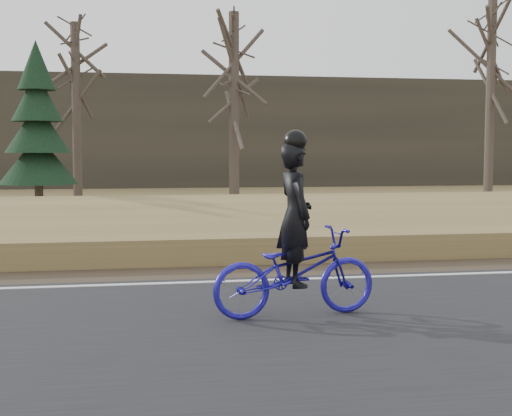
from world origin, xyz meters
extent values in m
plane|color=olive|center=(0.00, 0.00, 0.00)|extent=(120.00, 120.00, 0.00)
cube|color=silver|center=(0.00, 0.20, 0.07)|extent=(120.00, 0.12, 0.01)
cube|color=#473A2B|center=(0.00, 1.20, 0.02)|extent=(120.00, 1.60, 0.04)
cube|color=olive|center=(0.00, 4.20, 0.22)|extent=(120.00, 5.00, 0.44)
cube|color=slate|center=(0.00, 8.00, 0.23)|extent=(120.00, 3.00, 0.45)
cube|color=black|center=(0.00, 8.00, 0.52)|extent=(120.00, 2.40, 0.14)
cube|color=brown|center=(0.00, 7.28, 0.67)|extent=(120.00, 0.07, 0.15)
cube|color=brown|center=(0.00, 8.72, 0.67)|extent=(120.00, 0.07, 0.15)
cube|color=#383328|center=(0.00, 30.00, 3.00)|extent=(120.00, 4.00, 6.00)
imported|color=#1E169B|center=(-3.20, -2.07, 0.57)|extent=(1.99, 0.90, 1.01)
imported|color=black|center=(-3.20, -2.07, 1.22)|extent=(0.46, 0.64, 1.63)
sphere|color=black|center=(-3.20, -2.07, 2.06)|extent=(0.26, 0.26, 0.26)
cylinder|color=#4B3F37|center=(-7.08, 18.44, 3.43)|extent=(0.36, 0.36, 6.86)
cylinder|color=#4B3F37|center=(-1.52, 14.54, 3.34)|extent=(0.36, 0.36, 6.69)
cylinder|color=#4B3F37|center=(8.92, 16.32, 4.17)|extent=(0.36, 0.36, 8.34)
cylinder|color=#4B3F37|center=(-8.10, 14.91, 0.57)|extent=(0.28, 0.28, 1.14)
cone|color=black|center=(-8.10, 14.91, 1.68)|extent=(2.60, 2.60, 1.66)
cone|color=black|center=(-8.10, 14.91, 2.72)|extent=(2.15, 2.15, 1.66)
cone|color=black|center=(-8.10, 14.91, 3.76)|extent=(1.70, 1.70, 1.66)
cone|color=black|center=(-8.10, 14.91, 4.81)|extent=(1.25, 1.25, 1.66)
camera|label=1|loc=(-5.03, -9.91, 1.94)|focal=50.00mm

